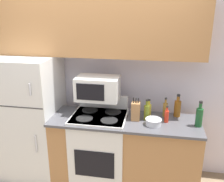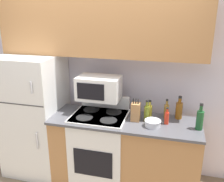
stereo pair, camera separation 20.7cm
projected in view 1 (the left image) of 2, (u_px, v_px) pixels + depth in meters
The scene contains 14 objects.
wall_back at pixel (102, 78), 3.35m from camera, with size 8.00×0.05×2.55m.
lower_cabinets at pixel (124, 152), 3.11m from camera, with size 1.77×0.61×0.92m.
refrigerator at pixel (31, 117), 3.28m from camera, with size 0.74×0.74×1.62m.
upper_cabinets at pixel (98, 27), 2.94m from camera, with size 2.51×0.35×0.69m.
stove at pixel (100, 148), 3.14m from camera, with size 0.65×0.59×1.11m.
microwave at pixel (98, 88), 3.01m from camera, with size 0.52×0.33×0.28m.
knife_block at pixel (136, 111), 2.91m from camera, with size 0.10×0.11×0.28m.
bowl at pixel (153, 122), 2.80m from camera, with size 0.19×0.19×0.08m.
bottle_hot_sauce at pixel (167, 116), 2.86m from camera, with size 0.05×0.05×0.20m.
bottle_cooking_spray at pixel (149, 110), 3.01m from camera, with size 0.06×0.06×0.22m.
bottle_vinegar at pixel (165, 109), 3.00m from camera, with size 0.06×0.06×0.24m.
bottle_wine_green at pixel (199, 116), 2.75m from camera, with size 0.08×0.08×0.30m.
bottle_olive_oil at pixel (146, 112), 2.91m from camera, with size 0.06×0.06×0.26m.
bottle_whiskey at pixel (177, 108), 3.00m from camera, with size 0.08×0.08×0.28m.
Camera 1 is at (0.70, -2.40, 2.18)m, focal length 40.00 mm.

